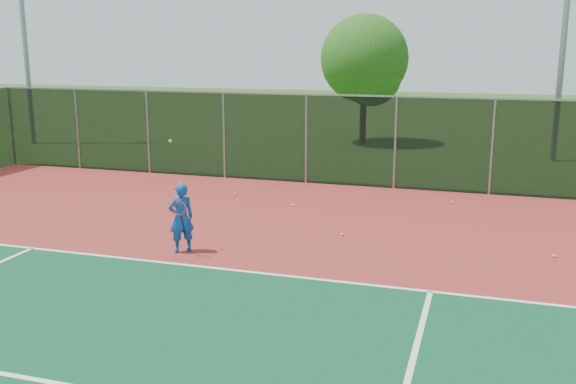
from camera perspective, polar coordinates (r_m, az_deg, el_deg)
name	(u,v)px	position (r m, az deg, el deg)	size (l,w,h in m)	color
ground	(281,348)	(10.21, -0.62, -13.68)	(120.00, 120.00, 0.00)	#274F16
court_apron	(315,300)	(11.95, 2.38, -9.55)	(30.00, 20.00, 0.02)	maroon
fence_back	(395,142)	(21.10, 9.51, 4.43)	(30.00, 0.06, 3.03)	black
tennis_player	(181,218)	(14.57, -9.47, -2.26)	(0.68, 0.75, 2.54)	#1145A3
practice_ball_0	(179,183)	(22.04, -9.66, 0.79)	(0.07, 0.07, 0.07)	#CFEF1B
practice_ball_1	(342,234)	(15.86, 4.85, -3.75)	(0.07, 0.07, 0.07)	#CFEF1B
practice_ball_3	(293,205)	(18.66, 0.46, -1.19)	(0.07, 0.07, 0.07)	#CFEF1B
practice_ball_4	(236,193)	(20.32, -4.68, -0.07)	(0.07, 0.07, 0.07)	#CFEF1B
practice_ball_5	(554,256)	(15.35, 22.56, -5.28)	(0.07, 0.07, 0.07)	#CFEF1B
practice_ball_7	(235,195)	(20.06, -4.77, -0.25)	(0.07, 0.07, 0.07)	#CFEF1B
practice_ball_8	(452,202)	(19.64, 14.39, -0.88)	(0.07, 0.07, 0.07)	#CFEF1B
tree_back_left	(366,63)	(31.08, 6.96, 11.33)	(4.17, 4.17, 6.12)	#342212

